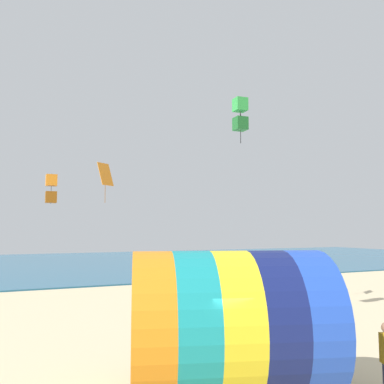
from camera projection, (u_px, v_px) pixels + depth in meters
name	position (u px, v px, depth m)	size (l,w,h in m)	color
sea	(45.00, 264.00, 46.05)	(120.00, 40.00, 0.10)	#236084
giant_inflatable_tube	(230.00, 325.00, 9.76)	(5.20, 4.52, 3.35)	orange
kite_orange_box	(51.00, 189.00, 23.92)	(0.61, 0.61, 1.69)	orange
kite_black_diamond	(240.00, 115.00, 21.02)	(0.78, 0.88, 2.05)	black
kite_green_box	(240.00, 114.00, 18.47)	(0.55, 0.55, 1.49)	green
kite_orange_diamond	(105.00, 175.00, 25.84)	(1.10, 0.97, 2.43)	orange
bystander_mid_beach	(185.00, 301.00, 18.35)	(0.32, 0.41, 1.56)	#383D56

